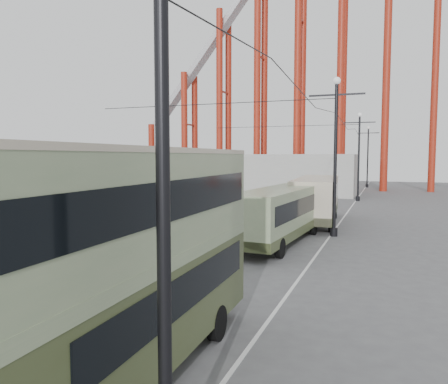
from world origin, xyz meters
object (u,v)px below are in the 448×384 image
at_px(single_decker_green, 281,212).
at_px(single_decker_cream, 316,198).
at_px(pedestrian, 156,256).
at_px(double_decker_bus, 126,253).

distance_m(single_decker_green, single_decker_cream, 7.74).
bearing_deg(pedestrian, single_decker_green, -103.87).
bearing_deg(pedestrian, single_decker_cream, -98.85).
bearing_deg(double_decker_bus, pedestrian, 113.62).
relative_size(double_decker_bus, single_decker_green, 0.86).
relative_size(single_decker_green, pedestrian, 5.54).
distance_m(double_decker_bus, single_decker_green, 15.73).
xyz_separation_m(double_decker_bus, single_decker_cream, (0.34, 23.39, -0.93)).
distance_m(single_decker_green, pedestrian, 9.38).
bearing_deg(single_decker_green, single_decker_cream, 88.54).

